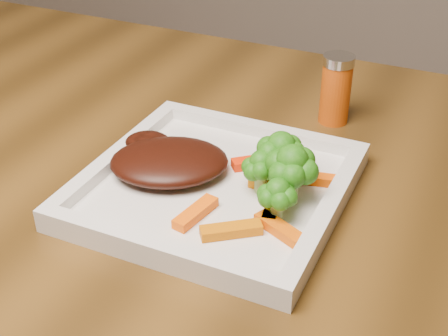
% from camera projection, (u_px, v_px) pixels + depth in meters
% --- Properties ---
extents(plate, '(0.27, 0.27, 0.01)m').
position_uv_depth(plate, '(216.00, 190.00, 0.68)').
color(plate, white).
rests_on(plate, dining_table).
extents(steak, '(0.16, 0.15, 0.03)m').
position_uv_depth(steak, '(169.00, 162.00, 0.69)').
color(steak, '#330E07').
rests_on(steak, plate).
extents(broccoli_0, '(0.08, 0.08, 0.07)m').
position_uv_depth(broccoli_0, '(281.00, 156.00, 0.66)').
color(broccoli_0, '#1A6F12').
rests_on(broccoli_0, plate).
extents(broccoli_1, '(0.08, 0.08, 0.06)m').
position_uv_depth(broccoli_1, '(291.00, 175.00, 0.63)').
color(broccoli_1, '#287213').
rests_on(broccoli_1, plate).
extents(broccoli_2, '(0.05, 0.05, 0.06)m').
position_uv_depth(broccoli_2, '(278.00, 196.00, 0.61)').
color(broccoli_2, '#377513').
rests_on(broccoli_2, plate).
extents(broccoli_3, '(0.06, 0.06, 0.06)m').
position_uv_depth(broccoli_3, '(261.00, 167.00, 0.65)').
color(broccoli_3, '#1C7413').
rests_on(broccoli_3, plate).
extents(carrot_0, '(0.06, 0.05, 0.01)m').
position_uv_depth(carrot_0, '(231.00, 230.00, 0.60)').
color(carrot_0, '#C86403').
rests_on(carrot_0, plate).
extents(carrot_1, '(0.06, 0.04, 0.01)m').
position_uv_depth(carrot_1, '(280.00, 229.00, 0.60)').
color(carrot_1, '#DF5703').
rests_on(carrot_1, plate).
extents(carrot_2, '(0.03, 0.06, 0.01)m').
position_uv_depth(carrot_2, '(196.00, 213.00, 0.62)').
color(carrot_2, '#FF5C04').
rests_on(carrot_2, plate).
extents(carrot_3, '(0.05, 0.02, 0.01)m').
position_uv_depth(carrot_3, '(323.00, 180.00, 0.67)').
color(carrot_3, '#F75604').
rests_on(carrot_3, plate).
extents(carrot_4, '(0.06, 0.05, 0.01)m').
position_uv_depth(carrot_4, '(258.00, 161.00, 0.71)').
color(carrot_4, red).
rests_on(carrot_4, plate).
extents(carrot_5, '(0.02, 0.05, 0.01)m').
position_uv_depth(carrot_5, '(273.00, 207.00, 0.63)').
color(carrot_5, orange).
rests_on(carrot_5, plate).
extents(carrot_6, '(0.05, 0.01, 0.01)m').
position_uv_depth(carrot_6, '(273.00, 186.00, 0.66)').
color(carrot_6, '#D36E03').
rests_on(carrot_6, plate).
extents(spice_shaker, '(0.05, 0.05, 0.09)m').
position_uv_depth(spice_shaker, '(336.00, 89.00, 0.80)').
color(spice_shaker, '#BC460A').
rests_on(spice_shaker, dining_table).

